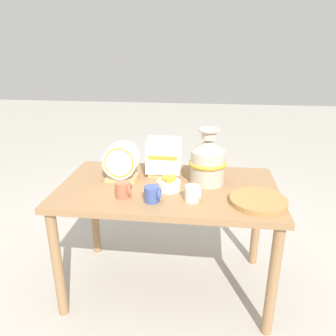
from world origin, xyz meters
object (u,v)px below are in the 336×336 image
mug_terracotta_glaze (123,190)px  mug_cream_glaze (193,193)px  mug_cobalt_glaze (153,194)px  ceramic_vase (208,160)px  wicker_charger_stack (258,201)px  dish_rack_round_plates (121,165)px  dish_rack_square_plates (164,162)px  fruit_bowl (169,184)px

mug_terracotta_glaze → mug_cream_glaze: bearing=-0.6°
mug_cobalt_glaze → mug_cream_glaze: (0.21, 0.03, 0.00)m
mug_cobalt_glaze → ceramic_vase: bearing=45.5°
wicker_charger_stack → mug_cream_glaze: 0.33m
dish_rack_round_plates → mug_terracotta_glaze: dish_rack_round_plates is taller
ceramic_vase → mug_cream_glaze: ceramic_vase is taller
mug_terracotta_glaze → dish_rack_round_plates: bearing=106.4°
dish_rack_round_plates → wicker_charger_stack: bearing=-16.0°
wicker_charger_stack → mug_terracotta_glaze: mug_terracotta_glaze is taller
dish_rack_square_plates → wicker_charger_stack: (0.53, -0.33, -0.07)m
wicker_charger_stack → mug_cobalt_glaze: bearing=-175.1°
mug_cobalt_glaze → mug_terracotta_glaze: 0.17m
mug_terracotta_glaze → fruit_bowl: bearing=27.7°
ceramic_vase → dish_rack_square_plates: (-0.27, 0.10, -0.06)m
fruit_bowl → mug_terracotta_glaze: bearing=-152.3°
dish_rack_round_plates → mug_cream_glaze: 0.50m
ceramic_vase → wicker_charger_stack: size_ratio=1.12×
mug_cream_glaze → dish_rack_square_plates: bearing=119.8°
ceramic_vase → wicker_charger_stack: bearing=-41.7°
dish_rack_square_plates → ceramic_vase: bearing=-20.0°
dish_rack_square_plates → mug_cream_glaze: (0.20, -0.34, -0.04)m
dish_rack_square_plates → wicker_charger_stack: bearing=-32.0°
dish_rack_square_plates → fruit_bowl: 0.23m
wicker_charger_stack → fruit_bowl: 0.49m
mug_terracotta_glaze → fruit_bowl: size_ratio=0.64×
ceramic_vase → mug_terracotta_glaze: 0.51m
wicker_charger_stack → mug_terracotta_glaze: 0.70m
dish_rack_round_plates → mug_cobalt_glaze: 0.36m
mug_cobalt_glaze → mug_cream_glaze: bearing=9.3°
dish_rack_square_plates → fruit_bowl: bearing=-75.6°
ceramic_vase → dish_rack_round_plates: bearing=-178.4°
ceramic_vase → dish_rack_round_plates: ceramic_vase is taller
fruit_bowl → dish_rack_round_plates: bearing=159.8°
ceramic_vase → mug_terracotta_glaze: size_ratio=3.85×
dish_rack_round_plates → dish_rack_square_plates: size_ratio=0.97×
dish_rack_round_plates → mug_terracotta_glaze: bearing=-73.6°
dish_rack_round_plates → fruit_bowl: 0.32m
ceramic_vase → dish_rack_square_plates: bearing=160.0°
wicker_charger_stack → fruit_bowl: (-0.47, 0.11, 0.02)m
dish_rack_round_plates → mug_cream_glaze: dish_rack_round_plates is taller
fruit_bowl → ceramic_vase: bearing=30.3°
dish_rack_square_plates → wicker_charger_stack: dish_rack_square_plates is taller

